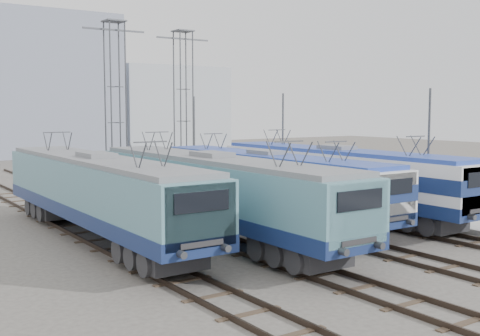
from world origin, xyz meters
The scene contains 13 objects.
ground centered at (0.00, 0.00, 0.00)m, with size 160.00×160.00×0.00m, color #514C47.
platform centered at (10.20, 8.00, 0.15)m, with size 4.00×70.00×0.30m, color #9E9E99.
locomotive_far_left centered at (-6.75, 7.75, 2.31)m, with size 2.95×18.62×3.50m.
locomotive_center_left centered at (-2.25, 5.16, 2.31)m, with size 2.94×18.61×3.50m.
locomotive_center_right centered at (2.25, 7.15, 2.26)m, with size 2.79×17.64×3.32m.
locomotive_far_right centered at (6.75, 6.60, 2.33)m, with size 2.89×18.25×3.43m.
catenary_tower_west centered at (0.00, 22.00, 6.64)m, with size 4.50×1.20×12.00m.
catenary_tower_east centered at (6.50, 24.00, 6.64)m, with size 4.50×1.20×12.00m.
mast_front centered at (8.60, 2.00, 3.50)m, with size 0.12×0.12×7.00m, color #3F4247.
mast_mid centered at (8.60, 14.00, 3.50)m, with size 0.12×0.12×7.00m, color #3F4247.
mast_rear centered at (8.60, 26.00, 3.50)m, with size 0.12×0.12×7.00m, color #3F4247.
building_center centered at (4.00, 62.00, 9.00)m, with size 22.00×14.00×18.00m, color gray.
building_east centered at (24.00, 62.00, 6.00)m, with size 16.00×12.00×12.00m, color #A4ACB6.
Camera 1 is at (-16.47, -17.91, 5.94)m, focal length 45.00 mm.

